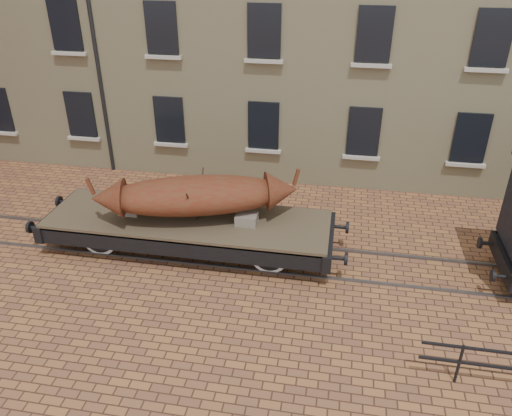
# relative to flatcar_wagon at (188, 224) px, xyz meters

# --- Properties ---
(ground) EXTENTS (90.00, 90.00, 0.00)m
(ground) POSITION_rel_flatcar_wagon_xyz_m (3.84, -0.00, -0.85)
(ground) COLOR brown
(rail_track) EXTENTS (30.00, 1.52, 0.06)m
(rail_track) POSITION_rel_flatcar_wagon_xyz_m (3.84, -0.00, -0.82)
(rail_track) COLOR #59595E
(rail_track) RESTS_ON ground
(flatcar_wagon) EXTENTS (9.07, 2.46, 1.37)m
(flatcar_wagon) POSITION_rel_flatcar_wagon_xyz_m (0.00, 0.00, 0.00)
(flatcar_wagon) COLOR #473D2F
(flatcar_wagon) RESTS_ON ground
(iron_boat) EXTENTS (5.71, 2.92, 1.42)m
(iron_boat) POSITION_rel_flatcar_wagon_xyz_m (0.29, -0.00, 0.97)
(iron_boat) COLOR #591B0D
(iron_boat) RESTS_ON flatcar_wagon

